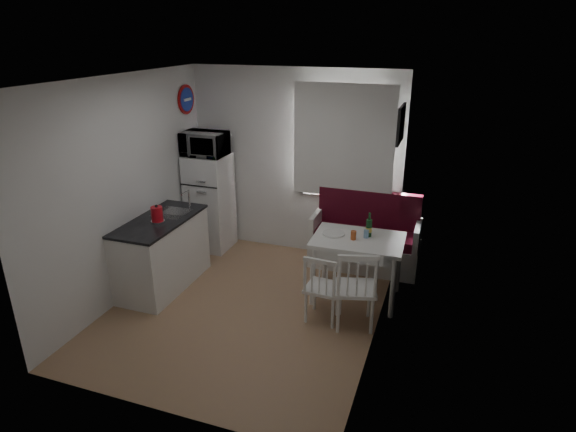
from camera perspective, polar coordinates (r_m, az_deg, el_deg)
name	(u,v)px	position (r m, az deg, el deg)	size (l,w,h in m)	color
floor	(247,307)	(5.77, -4.87, -10.72)	(3.00, 3.50, 0.02)	tan
ceiling	(239,78)	(4.92, -5.85, 15.91)	(3.00, 3.50, 0.02)	white
wall_back	(295,163)	(6.76, 0.80, 6.26)	(3.00, 0.02, 2.60)	white
wall_front	(149,277)	(3.82, -16.20, -6.96)	(3.00, 0.02, 2.60)	white
wall_left	(126,189)	(5.96, -18.61, 3.04)	(0.02, 3.50, 2.60)	white
wall_right	(383,220)	(4.81, 11.20, -0.50)	(0.02, 3.50, 2.60)	white
window	(344,145)	(6.47, 6.68, 8.40)	(1.22, 0.06, 1.47)	white
curtain	(343,142)	(6.40, 6.55, 8.71)	(1.35, 0.02, 1.50)	white
kitchen_counter	(163,252)	(6.21, -14.63, -4.19)	(0.62, 1.32, 1.16)	white
wall_sign	(187,99)	(6.93, -11.93, 13.36)	(0.40, 0.40, 0.03)	#1B32A3
picture_frame	(401,124)	(5.67, 13.21, 10.55)	(0.04, 0.52, 0.42)	black
bench	(365,243)	(6.62, 9.09, -3.17)	(1.44, 0.56, 1.03)	white
dining_table	(358,245)	(5.68, 8.29, -3.45)	(1.07, 0.76, 0.79)	white
chair_left	(322,282)	(5.25, 4.04, -7.86)	(0.40, 0.38, 0.44)	white
chair_right	(354,282)	(5.13, 7.81, -7.77)	(0.53, 0.52, 0.50)	white
fridge	(210,202)	(7.08, -9.23, 1.64)	(0.56, 0.56, 1.41)	white
microwave	(205,144)	(6.80, -9.86, 8.43)	(0.60, 0.41, 0.33)	white
kettle	(157,214)	(5.89, -15.26, 0.21)	(0.16, 0.16, 0.22)	red
wine_bottle	(369,225)	(5.66, 9.58, -1.02)	(0.07, 0.07, 0.29)	#15421C
drinking_glass_orange	(353,235)	(5.59, 7.76, -2.27)	(0.06, 0.06, 0.10)	#C55420
drinking_glass_blue	(366,234)	(5.66, 9.26, -2.09)	(0.06, 0.06, 0.10)	#7BA6D1
plate	(334,234)	(5.71, 5.43, -2.08)	(0.26, 0.26, 0.02)	white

